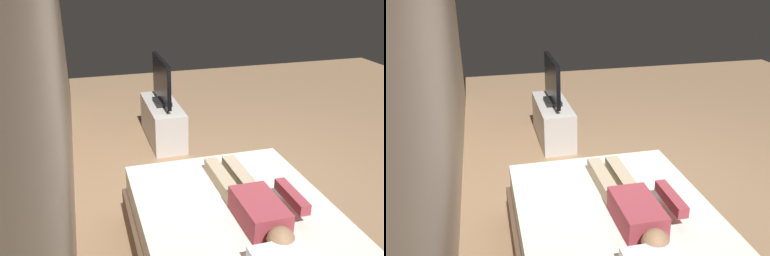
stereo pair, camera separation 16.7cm
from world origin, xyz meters
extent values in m
plane|color=#8C6B4C|center=(0.00, 0.00, 0.00)|extent=(10.00, 10.00, 0.00)
cube|color=beige|center=(0.40, 1.80, 1.40)|extent=(6.40, 0.10, 2.80)
cube|color=silver|center=(-1.05, 0.56, 0.42)|extent=(1.96, 1.43, 0.24)
cube|color=#993842|center=(-1.15, 0.49, 0.63)|extent=(0.48, 0.28, 0.18)
sphere|color=#936B4C|center=(-1.48, 0.49, 0.63)|extent=(0.18, 0.18, 0.18)
cube|color=tan|center=(-0.61, 0.41, 0.60)|extent=(0.60, 0.11, 0.11)
cube|color=tan|center=(-0.61, 0.57, 0.60)|extent=(0.60, 0.11, 0.11)
cube|color=#993842|center=(-1.09, 0.21, 0.67)|extent=(0.40, 0.08, 0.08)
cube|color=black|center=(-0.87, 0.07, 0.55)|extent=(0.15, 0.04, 0.02)
cube|color=#B7B2AD|center=(1.61, 0.59, 0.25)|extent=(1.10, 0.40, 0.50)
cube|color=black|center=(1.61, 0.59, 0.53)|extent=(0.32, 0.20, 0.05)
cube|color=black|center=(1.61, 0.59, 0.82)|extent=(0.88, 0.05, 0.54)
camera|label=1|loc=(-3.37, 1.59, 2.27)|focal=38.86mm
camera|label=2|loc=(-3.41, 1.43, 2.27)|focal=38.86mm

